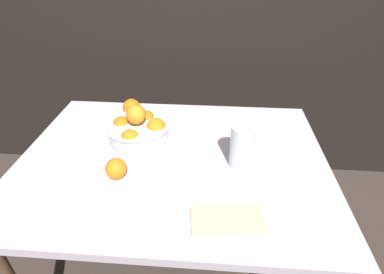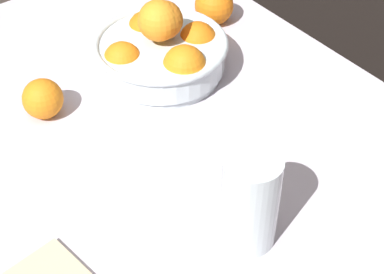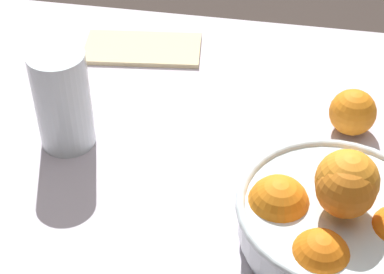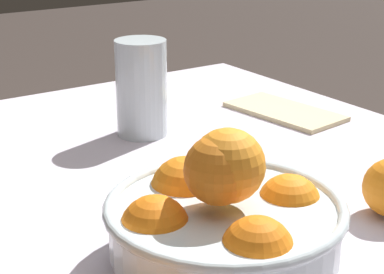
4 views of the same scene
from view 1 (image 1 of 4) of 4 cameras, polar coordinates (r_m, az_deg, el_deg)
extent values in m
plane|color=#3D332D|center=(1.65, -2.72, -24.40)|extent=(12.00, 12.00, 0.00)
cube|color=silver|center=(1.12, -3.68, -4.52)|extent=(1.12, 0.84, 0.03)
cylinder|color=brown|center=(1.74, -18.33, -5.68)|extent=(0.05, 0.05, 0.70)
cylinder|color=brown|center=(1.66, 16.11, -7.42)|extent=(0.05, 0.05, 0.70)
cylinder|color=silver|center=(1.22, -9.96, -0.05)|extent=(0.22, 0.22, 0.02)
cylinder|color=silver|center=(1.20, -10.11, 1.25)|extent=(0.24, 0.24, 0.05)
torus|color=silver|center=(1.19, -10.22, 2.25)|extent=(0.25, 0.25, 0.01)
sphere|color=orange|center=(1.18, -6.81, 1.74)|extent=(0.08, 0.08, 0.08)
sphere|color=orange|center=(1.25, -8.64, 3.42)|extent=(0.07, 0.07, 0.07)
sphere|color=orange|center=(1.23, -13.26, 2.24)|extent=(0.07, 0.07, 0.07)
sphere|color=orange|center=(1.14, -11.72, -0.25)|extent=(0.07, 0.07, 0.07)
sphere|color=orange|center=(1.18, -10.48, 4.37)|extent=(0.07, 0.07, 0.07)
sphere|color=orange|center=(1.17, -10.64, 4.23)|extent=(0.08, 0.08, 0.08)
cylinder|color=#F4A314|center=(1.06, 9.33, -2.71)|extent=(0.07, 0.07, 0.11)
cylinder|color=silver|center=(1.04, 9.44, -1.73)|extent=(0.08, 0.08, 0.15)
sphere|color=orange|center=(1.38, -11.42, 5.49)|extent=(0.08, 0.08, 0.08)
sphere|color=orange|center=(1.03, -14.27, -5.83)|extent=(0.07, 0.07, 0.07)
cube|color=beige|center=(0.89, 6.76, -15.31)|extent=(0.22, 0.13, 0.01)
camera|label=2|loc=(0.68, 61.92, 23.32)|focal=60.00mm
camera|label=3|loc=(1.55, -3.98, 32.14)|focal=60.00mm
camera|label=4|loc=(1.57, -25.83, 18.76)|focal=60.00mm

